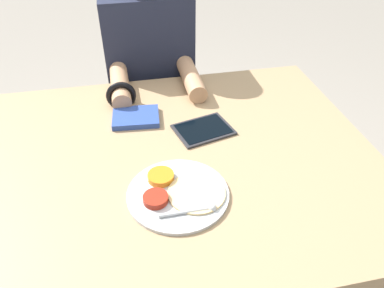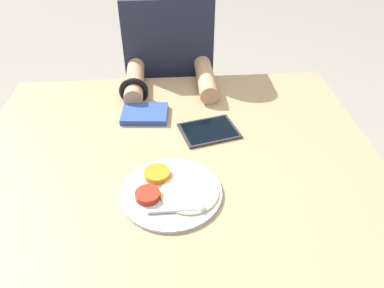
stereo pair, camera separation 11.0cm
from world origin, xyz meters
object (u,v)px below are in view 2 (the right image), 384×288
(tablet_device, at_px, (209,131))
(person_diner, at_px, (170,97))
(red_notebook, at_px, (145,114))
(thali_tray, at_px, (171,191))

(tablet_device, height_order, person_diner, person_diner)
(red_notebook, xyz_separation_m, tablet_device, (0.21, -0.11, -0.00))
(tablet_device, distance_m, person_diner, 0.58)
(thali_tray, bearing_deg, red_notebook, 101.47)
(red_notebook, relative_size, person_diner, 0.13)
(red_notebook, bearing_deg, person_diner, 77.04)
(thali_tray, distance_m, person_diner, 0.83)
(red_notebook, distance_m, tablet_device, 0.24)
(thali_tray, height_order, red_notebook, thali_tray)
(thali_tray, xyz_separation_m, tablet_device, (0.14, 0.28, -0.00))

